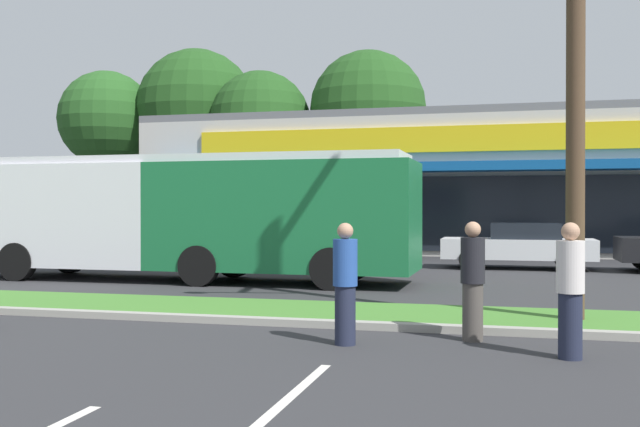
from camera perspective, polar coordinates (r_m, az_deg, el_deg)
The scene contains 14 objects.
grass_median at distance 13.94m, azimuth -10.30°, elevation -7.23°, with size 56.00×2.20×0.12m, color #427A2D.
curb_lip at distance 12.85m, azimuth -12.59°, elevation -7.89°, with size 56.00×0.24×0.12m, color #99968C.
parking_stripe_3 at distance 6.86m, azimuth -4.51°, elevation -15.85°, with size 0.12×4.80×0.01m, color silver.
storefront_building at distance 34.40m, azimuth 13.49°, elevation 2.18°, with size 29.81×13.00×5.87m.
tree_far_left at distance 51.13m, azimuth -16.33°, elevation 7.09°, with size 6.37×6.37×11.01m.
tree_left at distance 49.60m, azimuth -9.62°, elevation 8.04°, with size 7.91×7.91×12.40m.
tree_mid_left at distance 46.05m, azimuth -4.69°, elevation 7.17°, with size 6.29×6.29×10.43m.
tree_mid at distance 45.22m, azimuth 3.77°, elevation 8.16°, with size 7.10×7.10×11.52m.
utility_pole at distance 12.90m, azimuth 18.71°, elevation 15.35°, with size 3.12×2.39×9.80m.
city_bus at distance 19.46m, azimuth -10.48°, elevation 0.01°, with size 12.19×2.75×3.25m.
car_1 at distance 23.61m, azimuth 15.31°, elevation -2.41°, with size 4.64×1.85×1.43m.
pedestrian_near_bench at distance 10.27m, azimuth 1.98°, elevation -5.49°, with size 0.35×0.35×1.71m.
pedestrian_by_pole at distance 10.79m, azimuth 11.84°, elevation -5.18°, with size 0.35×0.35×1.72m.
pedestrian_far at distance 9.84m, azimuth 18.97°, elevation -5.70°, with size 0.35×0.35×1.74m.
Camera 1 is at (5.76, 1.45, 1.94)m, focal length 40.96 mm.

